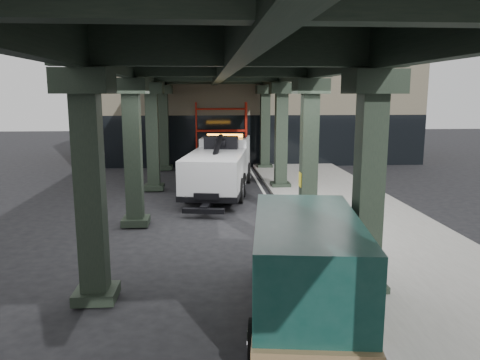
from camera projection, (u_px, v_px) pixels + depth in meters
name	position (u px, v px, depth m)	size (l,w,h in m)	color
ground	(238.00, 241.00, 14.46)	(90.00, 90.00, 0.00)	black
sidewalk	(359.00, 219.00, 16.73)	(5.00, 40.00, 0.15)	gray
lane_stripe	(282.00, 223.00, 16.54)	(0.12, 38.00, 0.01)	silver
viaduct	(222.00, 64.00, 15.40)	(7.40, 32.00, 6.40)	black
building	(246.00, 101.00, 33.49)	(22.00, 10.00, 8.00)	#C6B793
scaffolding	(221.00, 134.00, 28.43)	(3.08, 0.88, 4.00)	#B31B0E
tow_truck	(220.00, 164.00, 21.55)	(3.48, 8.41, 2.68)	black
towed_van	(305.00, 263.00, 9.35)	(2.74, 5.58, 2.17)	#103932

